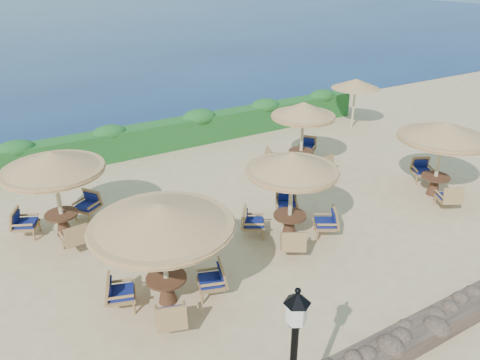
# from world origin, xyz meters

# --- Properties ---
(ground) EXTENTS (120.00, 120.00, 0.00)m
(ground) POSITION_xyz_m (0.00, 0.00, 0.00)
(ground) COLOR #D0B184
(ground) RESTS_ON ground
(sea) EXTENTS (160.00, 160.00, 0.00)m
(sea) POSITION_xyz_m (0.00, 70.00, 0.00)
(sea) COLOR #0C1E4C
(sea) RESTS_ON ground
(hedge) EXTENTS (18.00, 0.90, 1.20)m
(hedge) POSITION_xyz_m (0.00, 7.20, 0.60)
(hedge) COLOR #194E1F
(hedge) RESTS_ON ground
(stone_wall) EXTENTS (15.00, 0.65, 0.44)m
(stone_wall) POSITION_xyz_m (0.00, -6.20, 0.22)
(stone_wall) COLOR brown
(stone_wall) RESTS_ON ground
(extra_parasol) EXTENTS (2.30, 2.30, 2.41)m
(extra_parasol) POSITION_xyz_m (7.80, 5.20, 2.17)
(extra_parasol) COLOR beige
(extra_parasol) RESTS_ON ground
(cafe_set_0) EXTENTS (3.30, 3.30, 2.65)m
(cafe_set_0) POSITION_xyz_m (-5.02, -2.24, 1.93)
(cafe_set_0) COLOR beige
(cafe_set_0) RESTS_ON ground
(cafe_set_1) EXTENTS (2.76, 2.76, 2.65)m
(cafe_set_1) POSITION_xyz_m (-0.75, -1.30, 1.78)
(cafe_set_1) COLOR beige
(cafe_set_1) RESTS_ON ground
(cafe_set_2) EXTENTS (3.01, 3.01, 2.65)m
(cafe_set_2) POSITION_xyz_m (5.18, -1.69, 2.05)
(cafe_set_2) COLOR beige
(cafe_set_2) RESTS_ON ground
(cafe_set_3) EXTENTS (2.89, 2.89, 2.65)m
(cafe_set_3) POSITION_xyz_m (-6.47, 2.19, 1.93)
(cafe_set_3) COLOR beige
(cafe_set_3) RESTS_ON ground
(cafe_set_4) EXTENTS (2.74, 2.66, 2.65)m
(cafe_set_4) POSITION_xyz_m (2.65, 2.59, 1.82)
(cafe_set_4) COLOR beige
(cafe_set_4) RESTS_ON ground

